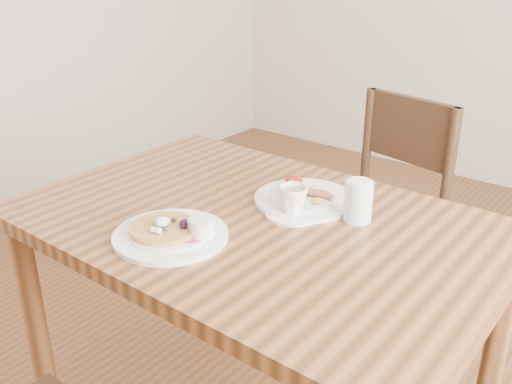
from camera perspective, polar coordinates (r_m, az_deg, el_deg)
dining_table at (r=1.48m, az=0.00°, el=-6.02°), size 1.20×0.80×0.75m
chair_far at (r=2.14m, az=12.31°, el=-1.45°), size 0.49×0.49×0.88m
pancake_plate at (r=1.34m, az=-8.38°, el=-4.03°), size 0.27×0.27×0.06m
breakfast_plate at (r=1.52m, az=4.77°, el=-0.51°), size 0.27×0.27×0.04m
teacup_saucer at (r=1.43m, az=3.70°, el=-1.12°), size 0.14×0.14×0.08m
water_glass at (r=1.42m, az=10.19°, el=-0.91°), size 0.07×0.07×0.10m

